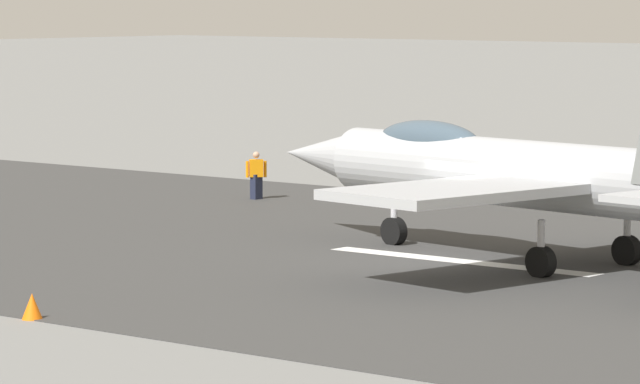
# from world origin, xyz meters

# --- Properties ---
(ground_plane) EXTENTS (400.00, 400.00, 0.00)m
(ground_plane) POSITION_xyz_m (0.00, 0.00, 0.00)
(ground_plane) COLOR slate
(runway_strip) EXTENTS (240.00, 26.00, 0.02)m
(runway_strip) POSITION_xyz_m (-0.02, 0.00, 0.01)
(runway_strip) COLOR #383737
(runway_strip) RESTS_ON ground
(fighter_jet) EXTENTS (17.73, 13.67, 5.53)m
(fighter_jet) POSITION_xyz_m (-1.85, -0.78, 2.34)
(fighter_jet) COLOR #A8ABB0
(fighter_jet) RESTS_ON ground
(crew_person) EXTENTS (0.50, 0.56, 1.60)m
(crew_person) POSITION_xyz_m (13.81, -8.05, 0.80)
(crew_person) COLOR #1E2338
(crew_person) RESTS_ON ground
(marker_cone_mid) EXTENTS (0.44, 0.44, 0.55)m
(marker_cone_mid) POSITION_xyz_m (1.64, 12.88, 0.28)
(marker_cone_mid) COLOR orange
(marker_cone_mid) RESTS_ON ground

